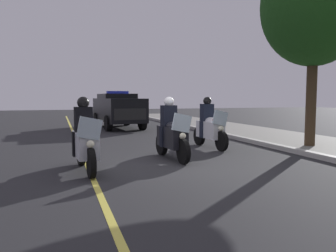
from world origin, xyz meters
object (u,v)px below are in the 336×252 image
Objects in this scene: police_motorcycle_lead_left at (85,141)px; police_motorcycle_trailing at (210,127)px; tree_mid_block at (315,6)px; police_motorcycle_lead_right at (171,134)px; police_suv at (118,109)px.

police_motorcycle_trailing is (-2.33, 4.25, 0.00)m from police_motorcycle_lead_left.
tree_mid_block is at bearing 69.47° from police_motorcycle_trailing.
police_motorcycle_lead_right is at bearing -50.85° from police_motorcycle_trailing.
police_suv is at bearing -153.09° from tree_mid_block.
police_suv is (-8.26, -1.67, 0.37)m from police_motorcycle_trailing.
tree_mid_block reaches higher than police_motorcycle_lead_right.
tree_mid_block is at bearing 94.17° from police_motorcycle_lead_right.
police_suv reaches higher than police_motorcycle_lead_right.
police_motorcycle_lead_left is 10.91m from police_suv.
police_motorcycle_trailing is at bearing 118.70° from police_motorcycle_lead_left.
police_motorcycle_trailing is 8.44m from police_suv.
police_motorcycle_lead_left is 0.33× the size of tree_mid_block.
police_motorcycle_lead_left is 1.00× the size of police_motorcycle_lead_right.
tree_mid_block reaches higher than police_motorcycle_trailing.
police_motorcycle_lead_left is at bearing -81.04° from tree_mid_block.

